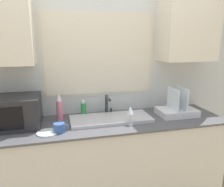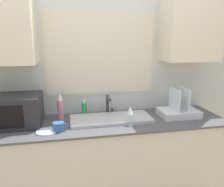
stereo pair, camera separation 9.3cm
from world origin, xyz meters
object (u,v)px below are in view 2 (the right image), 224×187
object	(u,v)px
dish_rack	(178,111)
mug_near_sink	(59,127)
faucet	(108,103)
soap_bottle	(84,109)
wine_glass	(130,111)
spray_bottle	(60,107)
microwave	(13,111)

from	to	relation	value
dish_rack	mug_near_sink	bearing A→B (deg)	-172.57
faucet	soap_bottle	bearing A→B (deg)	175.08
soap_bottle	wine_glass	size ratio (longest dim) A/B	0.94
faucet	spray_bottle	world-z (taller)	spray_bottle
dish_rack	wine_glass	world-z (taller)	dish_rack
faucet	mug_near_sink	distance (m)	0.61
microwave	spray_bottle	bearing A→B (deg)	7.59
soap_bottle	wine_glass	distance (m)	0.52
dish_rack	spray_bottle	distance (m)	1.19
mug_near_sink	wine_glass	xyz separation A→B (m)	(0.64, 0.02, 0.09)
dish_rack	spray_bottle	size ratio (longest dim) A/B	1.45
spray_bottle	soap_bottle	bearing A→B (deg)	19.07
faucet	microwave	distance (m)	0.91
spray_bottle	wine_glass	distance (m)	0.68
microwave	dish_rack	size ratio (longest dim) A/B	1.27
microwave	mug_near_sink	bearing A→B (deg)	-29.02
spray_bottle	wine_glass	world-z (taller)	spray_bottle
mug_near_sink	microwave	bearing A→B (deg)	150.98
dish_rack	soap_bottle	xyz separation A→B (m)	(-0.94, 0.21, 0.02)
dish_rack	mug_near_sink	size ratio (longest dim) A/B	3.09
microwave	wine_glass	xyz separation A→B (m)	(1.04, -0.20, -0.01)
faucet	dish_rack	bearing A→B (deg)	-15.01
dish_rack	soap_bottle	distance (m)	0.97
soap_bottle	mug_near_sink	xyz separation A→B (m)	(-0.25, -0.36, -0.03)
faucet	mug_near_sink	xyz separation A→B (m)	(-0.49, -0.34, -0.08)
microwave	mug_near_sink	xyz separation A→B (m)	(0.41, -0.23, -0.10)
spray_bottle	dish_rack	bearing A→B (deg)	-6.10
dish_rack	wine_glass	distance (m)	0.58
microwave	wine_glass	size ratio (longest dim) A/B	2.81
dish_rack	microwave	bearing A→B (deg)	177.46
microwave	dish_rack	world-z (taller)	dish_rack
spray_bottle	mug_near_sink	xyz separation A→B (m)	(-0.01, -0.28, -0.09)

